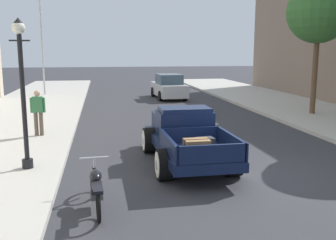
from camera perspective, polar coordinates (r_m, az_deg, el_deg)
The scene contains 8 objects.
ground_plane at distance 10.30m, azimuth 10.22°, elevation -7.97°, with size 140.00×140.00×0.00m, color #333338.
hotrod_truck_navy at distance 11.22m, azimuth 2.51°, elevation -2.31°, with size 2.25×4.97×1.58m.
motorcycle_parked at distance 8.11m, azimuth -10.61°, elevation -9.75°, with size 0.62×2.12×0.93m.
car_background_silver at distance 26.10m, azimuth 0.10°, elevation 4.89°, with size 2.03×4.38×1.65m.
pedestrian_sidewalk_left at distance 14.62m, azimuth -18.74°, elevation 1.41°, with size 0.53×0.22×1.65m.
street_lamp_near at distance 10.44m, azimuth -20.81°, elevation 5.15°, with size 0.50×0.32×3.85m.
flagpole at distance 28.63m, azimuth -17.96°, elevation 14.91°, with size 1.74×0.16×9.16m.
street_tree_second at distance 20.16m, azimuth 21.46°, elevation 14.71°, with size 3.01×3.01×6.39m.
Camera 1 is at (-3.44, -9.17, 3.19)m, focal length 41.09 mm.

